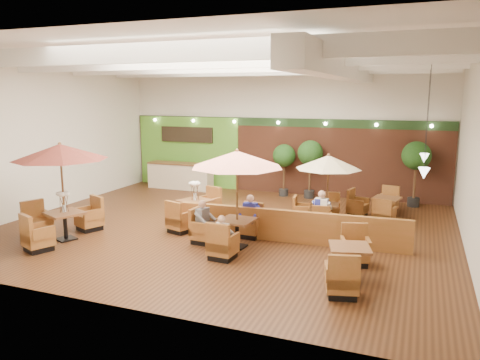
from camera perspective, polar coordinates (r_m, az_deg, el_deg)
The scene contains 17 objects.
room at distance 15.55m, azimuth 0.79°, elevation 8.20°, with size 14.04×14.00×5.52m.
service_counter at distance 21.34m, azimuth -7.28°, elevation 0.50°, with size 3.00×0.75×1.18m.
booth_divider at distance 13.66m, azimuth 6.04°, elevation -5.64°, with size 6.78×0.18×0.94m, color brown.
table_0 at distance 14.45m, azimuth -21.15°, elevation 1.03°, with size 2.86×3.03×2.89m.
table_1 at distance 12.81m, azimuth -0.66°, elevation 0.34°, with size 2.66×2.74×2.78m.
table_2 at distance 15.50m, azimuth 10.50°, elevation 0.84°, with size 2.24×2.33×2.34m.
table_3 at distance 15.50m, azimuth -5.48°, elevation -3.55°, with size 1.16×2.90×1.59m.
table_4 at distance 11.27m, azimuth 13.15°, elevation -9.84°, with size 1.11×2.83×1.01m.
table_5 at distance 16.86m, azimuth 16.43°, elevation -3.31°, with size 1.83×2.64×0.95m.
topiary_0 at distance 19.55m, azimuth 5.40°, elevation 2.74°, with size 0.94×0.94×2.19m.
topiary_1 at distance 19.26m, azimuth 8.56°, elevation 3.00°, with size 1.03×1.03×2.39m.
topiary_2 at distance 18.79m, azimuth 20.69°, elevation 2.50°, with size 1.07×1.07×2.50m.
diner_0 at distance 12.16m, azimuth -2.15°, elevation -6.34°, with size 0.36×0.29×0.72m.
diner_1 at distance 13.97m, azimuth 1.19°, elevation -3.93°, with size 0.40×0.32×0.83m.
diner_2 at distance 13.45m, azimuth -4.41°, elevation -4.58°, with size 0.37×0.43×0.80m.
diner_3 at distance 14.86m, azimuth 9.95°, elevation -3.22°, with size 0.41×0.34×0.83m.
diner_4 at distance 14.86m, azimuth 9.95°, elevation -3.21°, with size 0.41×0.33×0.83m.
Camera 1 is at (5.70, -13.33, 4.24)m, focal length 35.00 mm.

